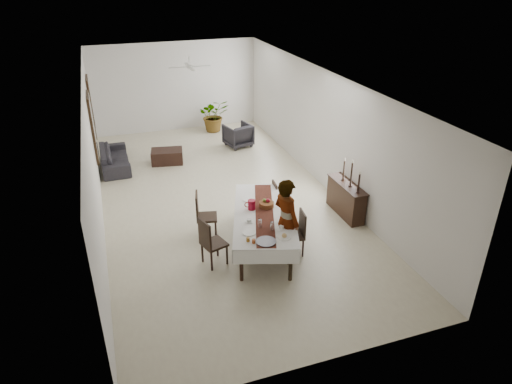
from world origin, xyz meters
name	(u,v)px	position (x,y,z in m)	size (l,w,h in m)	color
floor	(219,198)	(0.00, 0.00, 0.00)	(6.00, 12.00, 0.00)	beige
ceiling	(214,79)	(0.00, 0.00, 3.20)	(6.00, 12.00, 0.02)	white
wall_back	(176,87)	(0.00, 6.00, 1.60)	(6.00, 0.02, 3.20)	silver
wall_front	(322,283)	(0.00, -6.00, 1.60)	(6.00, 0.02, 3.20)	silver
wall_left	(93,157)	(-3.00, 0.00, 1.60)	(0.02, 12.00, 3.20)	silver
wall_right	(323,129)	(3.00, 0.00, 1.60)	(0.02, 12.00, 3.20)	silver
dining_table_top	(264,214)	(0.37, -2.56, 0.80)	(1.10, 2.64, 0.05)	black
table_leg_fl	(241,264)	(-0.48, -3.60, 0.38)	(0.08, 0.08, 0.77)	black
table_leg_fr	(291,264)	(0.44, -3.90, 0.38)	(0.08, 0.08, 0.77)	black
table_leg_bl	(243,204)	(0.30, -1.21, 0.38)	(0.08, 0.08, 0.77)	black
table_leg_br	(282,203)	(1.22, -1.52, 0.38)	(0.08, 0.08, 0.77)	black
tablecloth_top	(264,213)	(0.37, -2.56, 0.83)	(1.30, 2.84, 0.01)	silver
tablecloth_drape_left	(235,220)	(-0.24, -2.36, 0.67)	(0.01, 2.84, 0.33)	silver
tablecloth_drape_right	(294,219)	(0.98, -2.76, 0.67)	(0.01, 2.84, 0.33)	white
tablecloth_drape_near	(266,257)	(-0.07, -3.90, 0.67)	(1.30, 0.01, 0.33)	white
tablecloth_drape_far	(263,190)	(0.81, -1.21, 0.67)	(1.30, 0.01, 0.33)	silver
table_runner	(264,213)	(0.37, -2.56, 0.84)	(0.38, 2.75, 0.00)	#5E271A
red_pitcher	(252,205)	(0.16, -2.31, 0.95)	(0.16, 0.16, 0.22)	maroon
pitcher_handle	(247,205)	(0.07, -2.28, 0.95)	(0.13, 0.13, 0.02)	#9C1F0B
wine_glass_near	(272,226)	(0.27, -3.28, 0.93)	(0.08, 0.08, 0.19)	white
wine_glass_mid	(260,223)	(0.08, -3.10, 0.93)	(0.08, 0.08, 0.19)	white
teacup_right	(282,227)	(0.48, -3.29, 0.87)	(0.10, 0.10, 0.07)	silver
saucer_right	(281,228)	(0.48, -3.29, 0.84)	(0.16, 0.16, 0.01)	white
teacup_left	(249,221)	(-0.06, -2.82, 0.87)	(0.10, 0.10, 0.07)	silver
saucer_left	(249,222)	(-0.06, -2.82, 0.84)	(0.16, 0.16, 0.01)	silver
plate_near_right	(284,237)	(0.41, -3.61, 0.85)	(0.26, 0.26, 0.02)	white
bread_near_right	(284,236)	(0.41, -3.61, 0.88)	(0.10, 0.10, 0.10)	tan
plate_near_left	(249,233)	(-0.20, -3.24, 0.85)	(0.26, 0.26, 0.02)	white
plate_far_left	(248,199)	(0.23, -1.87, 0.85)	(0.26, 0.26, 0.02)	white
serving_tray	(266,242)	(0.01, -3.65, 0.85)	(0.40, 0.40, 0.02)	#3E3F43
jam_jar_a	(254,241)	(-0.23, -3.61, 0.88)	(0.07, 0.07, 0.08)	#8A3A14
jam_jar_b	(248,239)	(-0.31, -3.51, 0.88)	(0.07, 0.07, 0.08)	#895614
fruit_basket	(266,204)	(0.51, -2.31, 0.89)	(0.33, 0.33, 0.11)	brown
fruit_red	(268,201)	(0.55, -2.30, 0.97)	(0.10, 0.10, 0.10)	maroon
fruit_green	(264,200)	(0.48, -2.27, 0.97)	(0.09, 0.09, 0.09)	olive
chair_right_near_seat	(293,236)	(0.86, -3.04, 0.44)	(0.42, 0.42, 0.05)	black
chair_right_near_leg_fl	(303,248)	(1.01, -3.23, 0.21)	(0.04, 0.04, 0.42)	black
chair_right_near_leg_fr	(298,240)	(1.06, -2.89, 0.21)	(0.04, 0.04, 0.42)	black
chair_right_near_leg_bl	(287,250)	(0.67, -3.19, 0.21)	(0.04, 0.04, 0.42)	black
chair_right_near_leg_br	(283,241)	(0.71, -2.85, 0.21)	(0.04, 0.04, 0.42)	black
chair_right_near_back	(303,223)	(1.05, -3.07, 0.73)	(0.42, 0.04, 0.54)	black
chair_right_far_seat	(267,202)	(0.87, -1.39, 0.41)	(0.39, 0.39, 0.04)	black
chair_right_far_leg_fl	(275,213)	(1.02, -1.57, 0.19)	(0.04, 0.04, 0.39)	black
chair_right_far_leg_fr	(272,206)	(1.05, -1.25, 0.19)	(0.04, 0.04, 0.39)	black
chair_right_far_leg_bl	(263,214)	(0.70, -1.54, 0.19)	(0.04, 0.04, 0.39)	black
chair_right_far_leg_br	(259,208)	(0.73, -1.22, 0.19)	(0.04, 0.04, 0.39)	black
chair_right_far_back	(275,192)	(1.05, -1.41, 0.68)	(0.39, 0.04, 0.50)	black
chair_left_near_seat	(214,244)	(-0.84, -2.85, 0.48)	(0.46, 0.46, 0.05)	black
chair_left_near_leg_fl	(202,253)	(-1.07, -2.73, 0.23)	(0.05, 0.05, 0.45)	black
chair_left_near_leg_fr	(212,261)	(-0.96, -3.09, 0.23)	(0.05, 0.05, 0.45)	black
chair_left_near_leg_bl	(218,247)	(-0.71, -2.62, 0.23)	(0.05, 0.05, 0.45)	black
chair_left_near_leg_br	(227,255)	(-0.60, -2.97, 0.23)	(0.05, 0.05, 0.45)	black
chair_left_near_back	(205,234)	(-1.04, -2.91, 0.79)	(0.46, 0.04, 0.58)	black
chair_left_far_seat	(207,217)	(-0.72, -1.73, 0.48)	(0.46, 0.46, 0.05)	black
chair_left_far_leg_fl	(199,223)	(-0.86, -1.51, 0.23)	(0.05, 0.05, 0.45)	black
chair_left_far_leg_fr	(199,231)	(-0.95, -1.87, 0.23)	(0.05, 0.05, 0.45)	black
chair_left_far_leg_bl	(215,222)	(-0.50, -1.59, 0.23)	(0.05, 0.05, 0.45)	black
chair_left_far_leg_br	(216,230)	(-0.58, -1.96, 0.23)	(0.05, 0.05, 0.45)	black
chair_left_far_back	(197,206)	(-0.93, -1.68, 0.79)	(0.46, 0.04, 0.58)	black
woman	(286,221)	(0.62, -3.18, 0.94)	(0.68, 0.45, 1.87)	gray
sideboard_body	(346,200)	(2.78, -1.87, 0.40)	(0.36, 1.35, 0.81)	black
sideboard_top	(347,184)	(2.78, -1.87, 0.82)	(0.40, 1.40, 0.03)	black
candlestick_near_base	(358,192)	(2.78, -2.36, 0.85)	(0.09, 0.09, 0.03)	black
candlestick_near_shaft	(359,183)	(2.78, -2.36, 1.09)	(0.04, 0.04, 0.45)	black
candlestick_near_candle	(360,173)	(2.78, -2.36, 1.35)	(0.03, 0.03, 0.07)	beige
candlestick_mid_base	(350,186)	(2.78, -2.00, 0.85)	(0.09, 0.09, 0.03)	black
candlestick_mid_shaft	(351,174)	(2.78, -2.00, 1.16)	(0.04, 0.04, 0.58)	black
candlestick_mid_candle	(353,162)	(2.78, -2.00, 1.48)	(0.03, 0.03, 0.07)	beige
candlestick_far_base	(343,180)	(2.78, -1.64, 0.85)	(0.09, 0.09, 0.03)	black
candlestick_far_shaft	(344,170)	(2.78, -1.64, 1.11)	(0.04, 0.04, 0.49)	black
candlestick_far_candle	(345,159)	(2.78, -1.64, 1.39)	(0.03, 0.03, 0.07)	beige
sofa	(115,158)	(-2.50, 3.04, 0.30)	(2.06, 0.80, 0.60)	#29262B
armchair	(238,135)	(1.62, 3.55, 0.39)	(0.82, 0.85, 0.77)	#2A272D
coffee_table	(167,156)	(-0.93, 2.86, 0.21)	(0.96, 0.64, 0.43)	black
potted_plant	(214,115)	(1.23, 5.33, 0.61)	(1.09, 0.95, 1.21)	#305321
mirror_frame_near	(93,128)	(-2.96, 2.20, 1.60)	(0.06, 1.05, 1.85)	black
mirror_glass_near	(94,127)	(-2.92, 2.20, 1.60)	(0.01, 0.90, 1.70)	silver
mirror_frame_far	(91,107)	(-2.96, 4.30, 1.60)	(0.06, 1.05, 1.85)	black
mirror_glass_far	(92,107)	(-2.92, 4.30, 1.60)	(0.01, 0.90, 1.70)	white
fan_rod	(189,60)	(0.00, 3.00, 3.10)	(0.04, 0.04, 0.20)	white
fan_hub	(190,67)	(0.00, 3.00, 2.90)	(0.16, 0.16, 0.08)	silver
fan_blade_n	(187,65)	(0.00, 3.35, 2.90)	(0.10, 0.55, 0.01)	silver
fan_blade_s	(192,69)	(0.00, 2.65, 2.90)	(0.10, 0.55, 0.01)	white
fan_blade_e	(201,66)	(0.35, 3.00, 2.90)	(0.55, 0.10, 0.01)	silver
fan_blade_w	(178,68)	(-0.35, 3.00, 2.90)	(0.55, 0.10, 0.01)	silver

